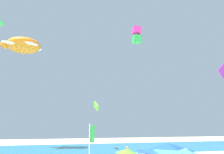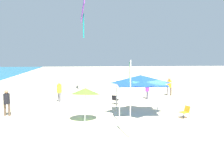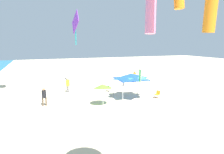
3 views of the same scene
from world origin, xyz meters
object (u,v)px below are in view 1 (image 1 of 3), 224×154
kite_turtle_orange (23,46)px  person_by_tent (127,154)px  beach_umbrella (127,151)px  banner_flag (90,149)px  kite_box_magenta (137,35)px  kite_parafoil_lime (96,106)px  canopy_tent (167,148)px

kite_turtle_orange → person_by_tent: bearing=140.6°
person_by_tent → kite_turtle_orange: (-13.35, 18.23, 17.04)m
person_by_tent → beach_umbrella: bearing=172.7°
beach_umbrella → kite_turtle_orange: size_ratio=0.30×
banner_flag → kite_box_magenta: size_ratio=1.77×
kite_parafoil_lime → kite_box_magenta: 15.10m
beach_umbrella → kite_turtle_orange: 30.91m
kite_box_magenta → kite_turtle_orange: size_ratio=0.30×
beach_umbrella → person_by_tent: bearing=70.6°
kite_parafoil_lime → kite_box_magenta: (3.08, -11.83, 8.87)m
person_by_tent → kite_turtle_orange: size_ratio=0.24×
canopy_tent → kite_turtle_orange: size_ratio=0.44×
kite_box_magenta → kite_turtle_orange: (-16.28, 14.48, 1.99)m
kite_box_magenta → kite_turtle_orange: kite_turtle_orange is taller
banner_flag → kite_turtle_orange: size_ratio=0.53×
person_by_tent → kite_box_magenta: bearing=-25.9°
banner_flag → person_by_tent: (5.36, 7.87, -1.35)m
kite_box_magenta → person_by_tent: bearing=151.1°
person_by_tent → kite_turtle_orange: 28.30m
canopy_tent → kite_box_magenta: bearing=75.0°
canopy_tent → person_by_tent: canopy_tent is taller
banner_flag → kite_parafoil_lime: bearing=77.5°
canopy_tent → kite_turtle_orange: (-12.76, 27.56, 15.62)m
kite_parafoil_lime → beach_umbrella: bearing=-5.2°
canopy_tent → banner_flag: 4.99m
beach_umbrella → banner_flag: size_ratio=0.56×
beach_umbrella → kite_parafoil_lime: kite_parafoil_lime is taller
kite_box_magenta → kite_turtle_orange: bearing=57.4°
canopy_tent → kite_box_magenta: (3.52, 13.08, 13.62)m
kite_box_magenta → beach_umbrella: bearing=161.3°
canopy_tent → kite_parafoil_lime: bearing=89.0°
kite_parafoil_lime → person_by_tent: bearing=0.2°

